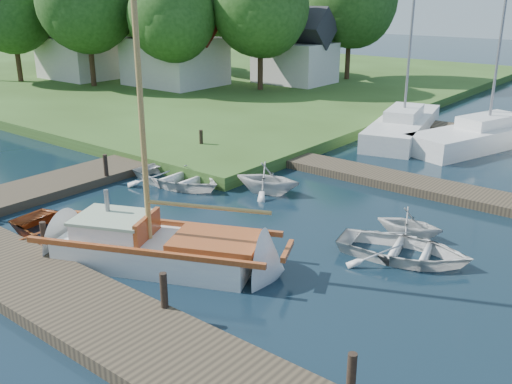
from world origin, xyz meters
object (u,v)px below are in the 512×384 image
Objects in this scene: mooring_post_5 at (201,139)px; sailboat at (164,251)px; house_a at (174,49)px; tree_1 at (87,1)px; mooring_post_3 at (351,374)px; house_c at (295,53)px; tree_0 at (12,9)px; mooring_post_2 at (164,290)px; tree_5 at (125,8)px; tender_d at (410,221)px; marina_boat_0 at (403,125)px; tree_6 at (41,5)px; tender_a at (177,175)px; tree_2 at (172,16)px; tree_3 at (261,6)px; house_b at (81,47)px; tender_b at (268,176)px; mooring_post_1 at (44,236)px; dinghy at (73,228)px; mooring_post_4 at (106,165)px; tender_c at (404,246)px; marina_boat_1 at (487,133)px.

sailboat is (6.50, -8.19, -0.36)m from mooring_post_5.
tree_1 is (-4.00, -3.95, 3.13)m from house_a.
mooring_post_3 is at bearing -37.57° from mooring_post_5.
house_c is 0.64× the size of tree_0.
mooring_post_2 is 40.52m from tree_5.
tender_d is 34.95m from tree_0.
marina_boat_0 is 1.29× the size of tree_6.
tender_a is (-10.86, 6.51, -0.31)m from mooring_post_3.
tree_0 is 1.02× the size of tree_5.
marina_boat_0 is 1.73× the size of house_a.
tree_2 is at bearing 111.22° from sailboat.
tree_0 is at bearing -149.24° from house_a.
tree_0 is at bearing -153.43° from tree_3.
house_b is at bearing -71.72° from tree_5.
tree_1 reaches higher than tender_a.
tender_b reaches higher than tender_a.
tree_6 reaches higher than tree_2.
house_a reaches higher than mooring_post_1.
tree_0 is 0.90× the size of tree_1.
tender_d is (7.17, 6.21, 0.06)m from dinghy.
mooring_post_4 reaches higher than tender_c.
tree_2 is at bearing 39.40° from tender_b.
house_a is (-18.29, 2.38, 2.39)m from marina_boat_0.
house_a reaches higher than tender_a.
tree_5 is (-16.00, 2.00, -0.39)m from tree_3.
tender_d is at bearing -167.81° from marina_boat_0.
tree_2 is at bearing -116.70° from house_c.
tender_b is 0.27× the size of tree_6.
mooring_post_5 is at bearing 51.71° from tender_b.
tree_2 is at bearing 18.43° from tree_0.
tree_0 is 0.98× the size of tree_6.
tender_a is 8.62m from tender_d.
mooring_post_2 is 31.14m from tree_1.
marina_boat_0 is (-1.21, 16.81, 0.22)m from sailboat.
tender_a is at bearing -18.76° from tree_0.
marina_boat_1 reaches higher than house_a.
tree_2 reaches higher than mooring_post_2.
mooring_post_2 and mooring_post_5 have the same top height.
marina_boat_1 is 30.17m from house_b.
tree_1 is (-19.14, 10.54, 5.70)m from tender_a.
marina_boat_0 is at bearing -34.28° from house_c.
tender_a is at bearing 35.16° from mooring_post_4.
dinghy is at bearing 111.26° from mooring_post_1.
tender_a is 0.65× the size of house_b.
tree_3 reaches higher than mooring_post_5.
tender_a is 26.41m from house_b.
tree_1 is at bearing -149.04° from tree_3.
tree_2 is at bearing 0.28° from house_b.
dinghy is (-0.45, 1.15, -0.27)m from mooring_post_1.
mooring_post_1 is at bearing -37.23° from house_b.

